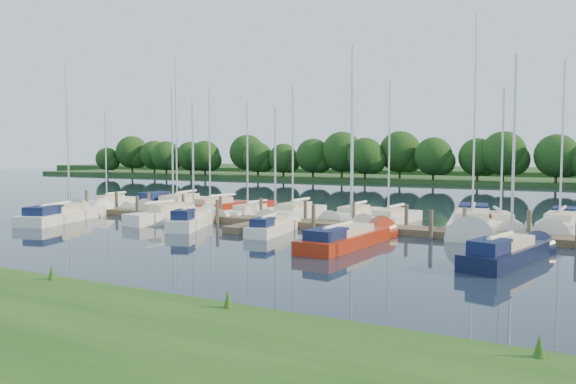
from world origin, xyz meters
The scene contains 23 objects.
ground centered at (0.00, 0.00, 0.00)m, with size 260.00×260.00×0.00m, color #182431.
dock centered at (0.00, 7.31, 0.20)m, with size 40.00×6.00×0.40m.
mooring_pilings centered at (0.00, 8.43, 0.60)m, with size 38.24×2.84×2.00m.
far_shore centered at (0.00, 75.00, 0.30)m, with size 180.00×30.00×0.60m, color #22431A.
distant_hill centered at (0.00, 100.00, 0.70)m, with size 220.00×40.00×1.40m, color #315324.
treeline centered at (4.82, 62.28, 4.03)m, with size 145.82×9.29×8.24m.
sailboat_n_0 centered at (-19.36, 12.09, 0.27)m, with size 2.06×7.00×8.93m.
motorboat centered at (-13.31, 11.12, 0.38)m, with size 1.66×5.66×1.91m.
sailboat_n_2 centered at (-11.79, 12.59, 0.28)m, with size 4.07×10.22×12.84m.
sailboat_n_3 centered at (-8.00, 12.17, 0.28)m, with size 3.13×8.16×10.41m.
sailboat_n_4 centered at (-3.61, 10.90, 0.31)m, with size 2.06×6.89×8.79m.
sailboat_n_5 centered at (-0.40, 11.76, 0.28)m, with size 1.83×7.65×9.93m.
sailboat_n_6 centered at (3.70, 12.96, 0.27)m, with size 1.92×7.43×9.48m.
sailboat_n_7 centered at (6.70, 11.96, 0.27)m, with size 2.38×7.77×9.81m.
sailboat_n_8 centered at (12.07, 11.85, 0.33)m, with size 3.96×10.96×13.65m.
sailboat_n_9 centered at (13.53, 12.91, 0.27)m, with size 3.42×7.16×9.18m.
sailboat_n_10 centered at (16.88, 14.25, 0.32)m, with size 2.41×8.45×10.71m.
sailboat_s_0 centered at (-13.87, 2.90, 0.32)m, with size 4.27×9.14×11.53m.
sailboat_s_1 centered at (-6.99, 5.87, 0.29)m, with size 2.43×7.39×9.65m.
sailboat_s_2 centered at (-3.78, 4.18, 0.34)m, with size 3.31×6.35×8.49m.
sailboat_s_3 centered at (2.08, 4.39, 0.32)m, with size 2.13×6.02×7.77m.
sailboat_s_4 centered at (7.63, 2.41, 0.31)m, with size 2.46×8.37×10.53m.
sailboat_s_5 centered at (15.43, 1.52, 0.33)m, with size 3.10×7.30×9.39m.
Camera 1 is at (18.56, -24.01, 4.75)m, focal length 35.00 mm.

